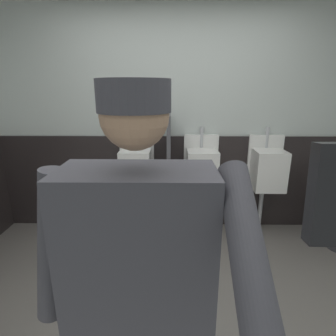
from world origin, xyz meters
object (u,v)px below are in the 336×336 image
Objects in this scene: urinal_left at (136,169)px; person at (140,289)px; urinal_middle at (202,169)px; urinal_right at (267,169)px.

urinal_left is 2.19m from person.
urinal_middle is 0.74× the size of person.
urinal_right is at bearing 0.00° from urinal_left.
urinal_left and urinal_middle have the same top height.
urinal_left is 1.50m from urinal_right.
urinal_right is 2.49m from person.
urinal_middle is (0.75, 0.00, 0.00)m from urinal_left.
urinal_left is 1.00× the size of urinal_right.
urinal_left is at bearing 97.78° from person.
urinal_right is (1.50, 0.00, 0.00)m from urinal_left.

